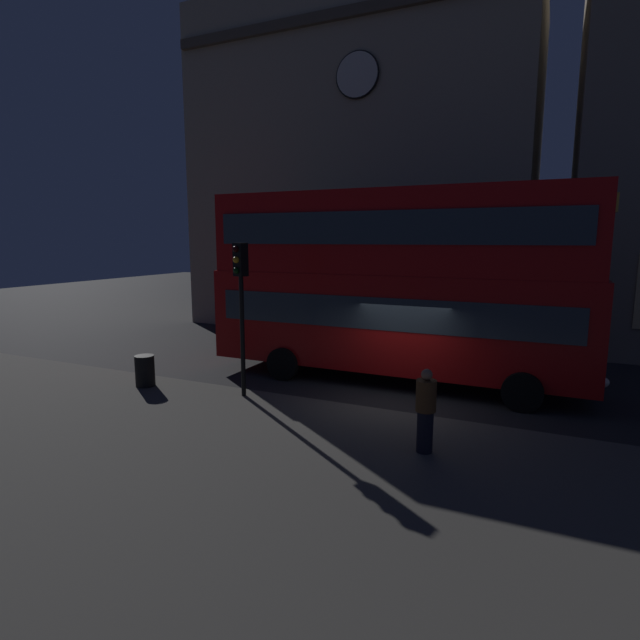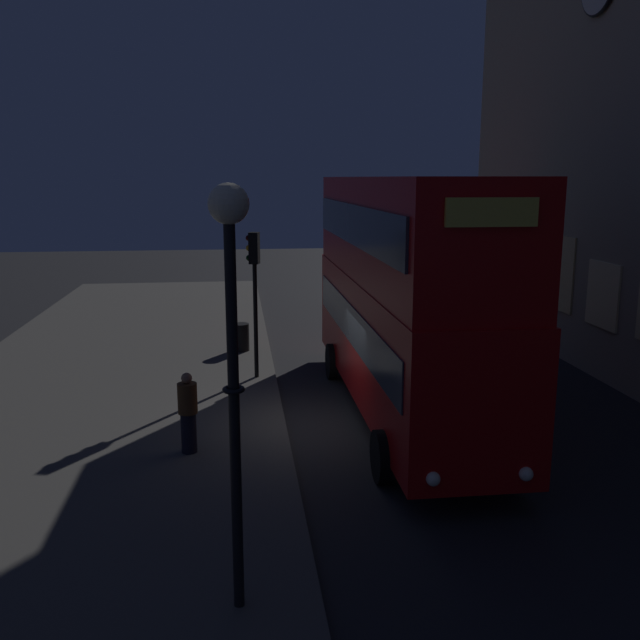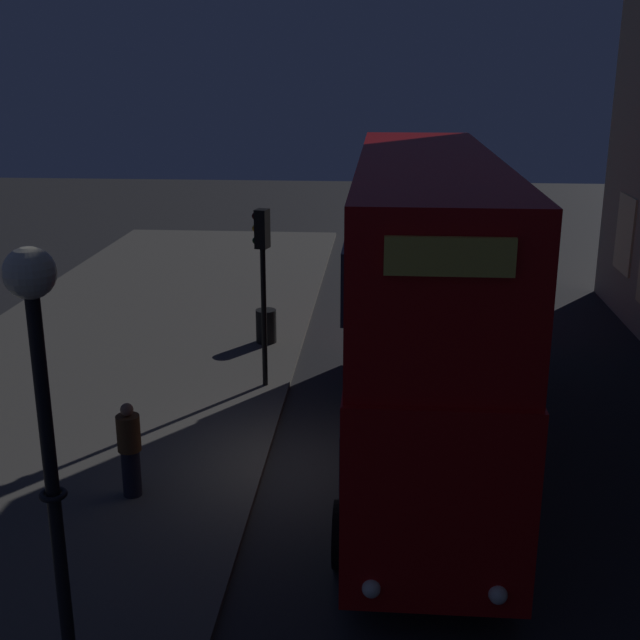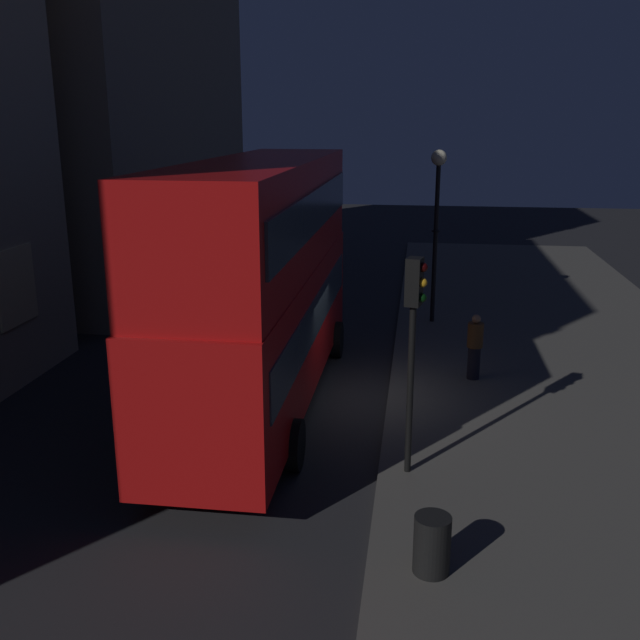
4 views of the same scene
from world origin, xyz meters
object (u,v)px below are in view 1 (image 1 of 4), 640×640
Objects in this scene: traffic_light_near_kerb at (241,287)px; pedestrian at (426,410)px; double_decker_bus at (393,279)px; litter_bin at (145,371)px.

traffic_light_near_kerb is 2.41× the size of pedestrian.
double_decker_bus reaches higher than pedestrian.
pedestrian is at bearing -66.12° from double_decker_bus.
traffic_light_near_kerb is 5.81m from pedestrian.
double_decker_bus is 12.63× the size of litter_bin.
pedestrian is (5.22, -1.52, -2.06)m from traffic_light_near_kerb.
double_decker_bus is 5.77m from pedestrian.
litter_bin is (-3.05, -0.39, -2.47)m from traffic_light_near_kerb.
pedestrian is 1.89× the size of litter_bin.
pedestrian is at bearing -7.76° from litter_bin.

